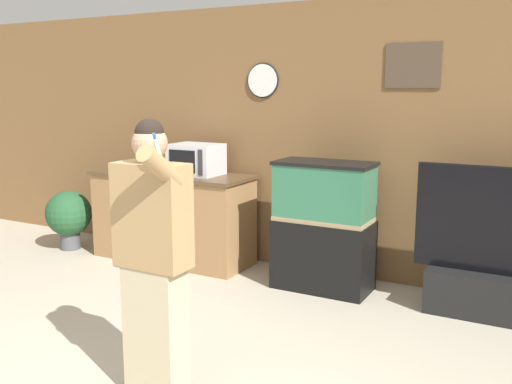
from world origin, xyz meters
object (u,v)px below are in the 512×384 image
counter_island (173,217)px  potted_plant (69,215)px  aquarium_on_stand (324,226)px  microwave (196,159)px  knife_block (144,158)px  person_standing (152,256)px

counter_island → potted_plant: size_ratio=2.61×
aquarium_on_stand → counter_island: bearing=177.7°
aquarium_on_stand → potted_plant: size_ratio=1.74×
microwave → aquarium_on_stand: 1.52m
microwave → counter_island: bearing=-173.8°
knife_block → person_standing: 2.90m
aquarium_on_stand → person_standing: 2.20m
microwave → potted_plant: size_ratio=0.74×
knife_block → person_standing: size_ratio=0.23×
microwave → knife_block: 0.63m
person_standing → potted_plant: bearing=144.5°
counter_island → potted_plant: (-1.27, -0.23, -0.08)m
counter_island → knife_block: 0.69m
person_standing → knife_block: bearing=130.4°
microwave → aquarium_on_stand: microwave is taller
aquarium_on_stand → person_standing: size_ratio=0.71×
knife_block → potted_plant: 1.18m
microwave → person_standing: size_ratio=0.30×
counter_island → person_standing: bearing=-55.4°
aquarium_on_stand → potted_plant: aquarium_on_stand is taller
person_standing → potted_plant: size_ratio=2.45×
knife_block → potted_plant: (-0.95, -0.19, -0.68)m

